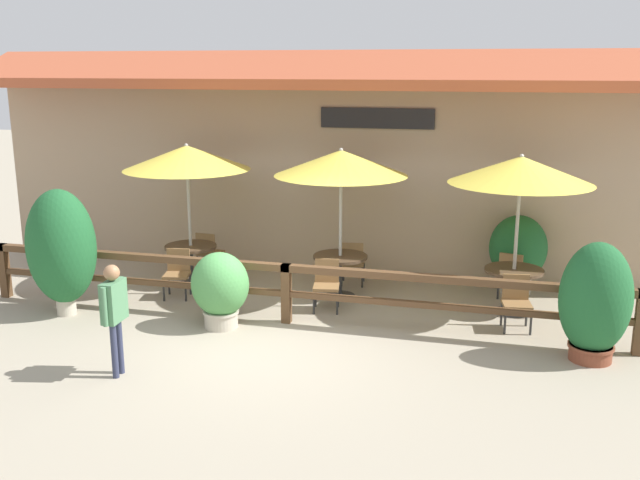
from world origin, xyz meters
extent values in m
plane|color=#9E937F|center=(0.00, 0.00, 0.00)|extent=(60.00, 60.00, 0.00)
cube|color=tan|center=(0.00, 4.20, 1.80)|extent=(14.00, 0.40, 3.60)
cube|color=#B25133|center=(0.00, 3.65, 3.88)|extent=(14.28, 1.48, 0.70)
cube|color=black|center=(0.86, 3.97, 3.00)|extent=(2.11, 0.04, 0.37)
cube|color=brown|center=(0.00, 1.05, 0.89)|extent=(10.40, 0.14, 0.11)
cube|color=brown|center=(0.00, 1.05, 0.47)|extent=(10.40, 0.10, 0.09)
cube|color=brown|center=(-5.13, 1.05, 0.47)|extent=(0.14, 0.14, 0.95)
cube|color=brown|center=(0.00, 1.05, 0.47)|extent=(0.14, 0.14, 0.95)
cube|color=brown|center=(5.13, 1.05, 0.47)|extent=(0.14, 0.14, 0.95)
cylinder|color=#B7B2A8|center=(-2.29, 2.53, 1.10)|extent=(0.06, 0.06, 2.20)
cone|color=#EAD64C|center=(-2.29, 2.53, 2.35)|extent=(2.26, 2.26, 0.43)
sphere|color=#B2ADA3|center=(-2.29, 2.53, 2.57)|extent=(0.07, 0.07, 0.07)
cylinder|color=#4C3826|center=(-2.29, 2.53, 0.72)|extent=(0.94, 0.94, 0.05)
cylinder|color=#333333|center=(-2.29, 2.53, 0.35)|extent=(0.07, 0.07, 0.70)
cylinder|color=#333333|center=(-2.29, 2.53, 0.01)|extent=(0.52, 0.52, 0.03)
cube|color=olive|center=(-2.21, 1.75, 0.41)|extent=(0.50, 0.50, 0.05)
cube|color=olive|center=(-2.25, 1.93, 0.63)|extent=(0.40, 0.12, 0.40)
cylinder|color=#2D2D2D|center=(-2.35, 1.52, 0.19)|extent=(0.04, 0.04, 0.38)
cylinder|color=#2D2D2D|center=(-1.98, 1.61, 0.19)|extent=(0.04, 0.04, 0.38)
cylinder|color=#2D2D2D|center=(-2.43, 1.89, 0.19)|extent=(0.04, 0.04, 0.38)
cylinder|color=#2D2D2D|center=(-2.06, 1.98, 0.19)|extent=(0.04, 0.04, 0.38)
cube|color=olive|center=(-2.24, 3.31, 0.41)|extent=(0.46, 0.46, 0.05)
cube|color=olive|center=(-2.26, 3.12, 0.63)|extent=(0.40, 0.08, 0.40)
cylinder|color=#2D2D2D|center=(-2.03, 3.48, 0.19)|extent=(0.04, 0.04, 0.38)
cylinder|color=#2D2D2D|center=(-2.41, 3.52, 0.19)|extent=(0.04, 0.04, 0.38)
cylinder|color=#2D2D2D|center=(-2.07, 3.10, 0.19)|extent=(0.04, 0.04, 0.38)
cylinder|color=#2D2D2D|center=(-2.45, 3.14, 0.19)|extent=(0.04, 0.04, 0.38)
cylinder|color=#B7B2A8|center=(0.52, 2.53, 1.10)|extent=(0.06, 0.06, 2.20)
cone|color=#EAD64C|center=(0.52, 2.53, 2.35)|extent=(2.26, 2.26, 0.43)
sphere|color=#B2ADA3|center=(0.52, 2.53, 2.57)|extent=(0.07, 0.07, 0.07)
cylinder|color=#4C3826|center=(0.52, 2.53, 0.72)|extent=(0.94, 0.94, 0.05)
cylinder|color=#333333|center=(0.52, 2.53, 0.35)|extent=(0.07, 0.07, 0.70)
cylinder|color=#333333|center=(0.52, 2.53, 0.01)|extent=(0.52, 0.52, 0.03)
cube|color=olive|center=(0.47, 1.75, 0.41)|extent=(0.49, 0.49, 0.05)
cube|color=olive|center=(0.43, 1.94, 0.63)|extent=(0.40, 0.11, 0.40)
cylinder|color=#2D2D2D|center=(0.31, 1.53, 0.19)|extent=(0.04, 0.04, 0.38)
cylinder|color=#2D2D2D|center=(0.69, 1.60, 0.19)|extent=(0.04, 0.04, 0.38)
cylinder|color=#2D2D2D|center=(0.24, 1.90, 0.19)|extent=(0.04, 0.04, 0.38)
cylinder|color=#2D2D2D|center=(0.62, 1.97, 0.19)|extent=(0.04, 0.04, 0.38)
cube|color=olive|center=(0.58, 3.30, 0.41)|extent=(0.47, 0.47, 0.05)
cube|color=olive|center=(0.61, 3.11, 0.63)|extent=(0.40, 0.09, 0.40)
cylinder|color=#2D2D2D|center=(0.75, 3.52, 0.19)|extent=(0.04, 0.04, 0.38)
cylinder|color=#2D2D2D|center=(0.37, 3.47, 0.19)|extent=(0.04, 0.04, 0.38)
cylinder|color=#2D2D2D|center=(0.80, 3.14, 0.19)|extent=(0.04, 0.04, 0.38)
cylinder|color=#2D2D2D|center=(0.42, 3.09, 0.19)|extent=(0.04, 0.04, 0.38)
cylinder|color=#B7B2A8|center=(3.43, 2.41, 1.10)|extent=(0.06, 0.06, 2.20)
cone|color=#EAD64C|center=(3.43, 2.41, 2.35)|extent=(2.26, 2.26, 0.43)
sphere|color=#B2ADA3|center=(3.43, 2.41, 2.57)|extent=(0.07, 0.07, 0.07)
cylinder|color=#4C3826|center=(3.43, 2.41, 0.72)|extent=(0.94, 0.94, 0.05)
cylinder|color=#333333|center=(3.43, 2.41, 0.35)|extent=(0.07, 0.07, 0.70)
cylinder|color=#333333|center=(3.43, 2.41, 0.01)|extent=(0.52, 0.52, 0.03)
cube|color=olive|center=(3.49, 1.61, 0.41)|extent=(0.48, 0.48, 0.05)
cube|color=olive|center=(3.46, 1.80, 0.63)|extent=(0.40, 0.09, 0.40)
cylinder|color=#2D2D2D|center=(3.33, 1.40, 0.19)|extent=(0.04, 0.04, 0.38)
cylinder|color=#2D2D2D|center=(3.71, 1.45, 0.19)|extent=(0.04, 0.04, 0.38)
cylinder|color=#2D2D2D|center=(3.27, 1.77, 0.19)|extent=(0.04, 0.04, 0.38)
cylinder|color=#2D2D2D|center=(3.65, 1.83, 0.19)|extent=(0.04, 0.04, 0.38)
cube|color=olive|center=(3.43, 3.21, 0.41)|extent=(0.51, 0.51, 0.05)
cube|color=olive|center=(3.38, 3.03, 0.63)|extent=(0.39, 0.14, 0.40)
cylinder|color=#2D2D2D|center=(3.67, 3.35, 0.19)|extent=(0.04, 0.04, 0.38)
cylinder|color=#2D2D2D|center=(3.30, 3.45, 0.19)|extent=(0.04, 0.04, 0.38)
cylinder|color=#2D2D2D|center=(3.57, 2.98, 0.19)|extent=(0.04, 0.04, 0.38)
cylinder|color=#2D2D2D|center=(3.20, 3.08, 0.19)|extent=(0.04, 0.04, 0.38)
cylinder|color=#B7AD99|center=(-3.58, 0.51, 0.17)|extent=(0.31, 0.31, 0.35)
cylinder|color=#B7AD99|center=(-3.58, 0.51, 0.33)|extent=(0.33, 0.33, 0.04)
ellipsoid|color=#1E5B2D|center=(-3.58, 0.51, 1.14)|extent=(1.11, 1.00, 1.86)
cylinder|color=#B7AD99|center=(-0.92, 0.60, 0.13)|extent=(0.51, 0.51, 0.27)
cylinder|color=#B7AD99|center=(-0.92, 0.60, 0.25)|extent=(0.55, 0.55, 0.04)
ellipsoid|color=#4C934C|center=(-0.92, 0.60, 0.69)|extent=(0.90, 0.81, 0.99)
cylinder|color=brown|center=(4.47, 0.69, 0.11)|extent=(0.57, 0.57, 0.23)
cylinder|color=brown|center=(4.47, 0.69, 0.21)|extent=(0.62, 0.62, 0.04)
ellipsoid|color=#1E5B2D|center=(4.47, 0.69, 0.89)|extent=(0.96, 0.86, 1.56)
cylinder|color=#B7AD99|center=(3.50, 3.55, 0.16)|extent=(0.53, 0.53, 0.32)
cylinder|color=#B7AD99|center=(3.50, 3.55, 0.30)|extent=(0.57, 0.57, 0.04)
ellipsoid|color=#1E5B2D|center=(3.50, 3.55, 0.82)|extent=(1.00, 0.90, 1.17)
cylinder|color=#2D334C|center=(-1.54, -1.32, 0.38)|extent=(0.08, 0.08, 0.75)
cylinder|color=#2D334C|center=(-1.53, -1.47, 0.38)|extent=(0.08, 0.08, 0.75)
cube|color=#4C7F56|center=(-1.54, -1.39, 1.02)|extent=(0.20, 0.41, 0.53)
cylinder|color=#4C7F56|center=(-1.55, -1.16, 1.02)|extent=(0.07, 0.07, 0.51)
cylinder|color=#4C7F56|center=(-1.53, -1.63, 1.02)|extent=(0.07, 0.07, 0.51)
sphere|color=#9E704C|center=(-1.54, -1.39, 1.40)|extent=(0.20, 0.20, 0.20)
camera|label=1|loc=(3.18, -9.07, 3.93)|focal=40.00mm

